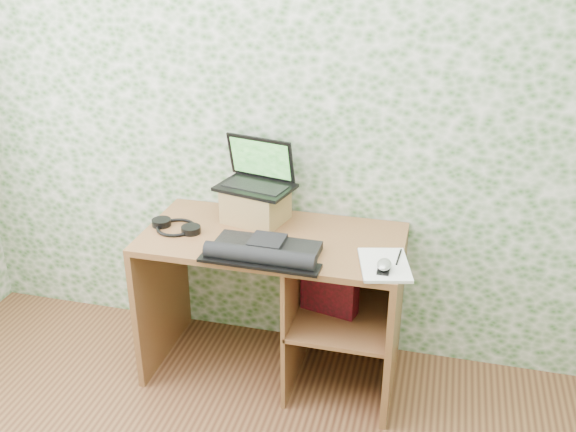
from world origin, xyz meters
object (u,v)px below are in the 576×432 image
(riser, at_px, (256,205))
(notepad, at_px, (384,265))
(laptop, at_px, (257,175))
(keyboard, at_px, (264,251))
(desk, at_px, (290,285))

(riser, height_order, notepad, riser)
(notepad, bearing_deg, riser, 141.48)
(laptop, xyz_separation_m, keyboard, (0.14, -0.38, -0.19))
(notepad, bearing_deg, laptop, 138.86)
(desk, bearing_deg, riser, 150.01)
(desk, height_order, riser, riser)
(riser, distance_m, laptop, 0.14)
(keyboard, distance_m, notepad, 0.52)
(laptop, xyz_separation_m, notepad, (0.65, -0.34, -0.21))
(keyboard, bearing_deg, desk, 76.07)
(desk, relative_size, notepad, 4.22)
(riser, height_order, keyboard, riser)
(laptop, distance_m, keyboard, 0.45)
(desk, xyz_separation_m, laptop, (-0.20, 0.15, 0.49))
(riser, xyz_separation_m, laptop, (-0.00, 0.04, 0.14))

